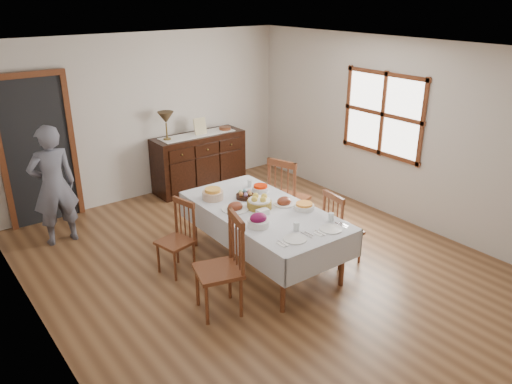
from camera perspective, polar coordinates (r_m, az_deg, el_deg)
ground at (r=6.28m, az=0.56°, el=-8.34°), size 6.00×6.00×0.00m
room_shell at (r=5.87m, az=-3.05°, el=6.88°), size 5.02×6.02×2.65m
dining_table at (r=6.00m, az=0.82°, el=-2.76°), size 1.14×2.19×0.75m
chair_left_near at (r=5.21m, az=-3.76°, el=-8.27°), size 0.56×0.56×1.09m
chair_left_far at (r=6.03m, az=-8.91°, el=-5.07°), size 0.44×0.44×0.89m
chair_right_near at (r=6.21m, az=9.56°, el=-4.00°), size 0.43×0.43×0.95m
chair_right_far at (r=6.85m, az=3.54°, el=-0.42°), size 0.58×0.58×1.11m
sideboard at (r=8.54m, az=-6.52°, el=3.49°), size 1.57×0.57×0.94m
person at (r=7.00m, az=-22.21°, el=1.10°), size 0.55×0.35×1.73m
bread_basket at (r=5.97m, az=0.38°, el=-1.25°), size 0.30×0.30×0.17m
egg_basket at (r=6.27m, az=-1.24°, el=-0.39°), size 0.24×0.24×0.10m
ham_platter_a at (r=5.95m, az=-2.39°, el=-1.76°), size 0.33×0.33×0.11m
ham_platter_b at (r=6.09m, az=3.24°, el=-1.14°), size 0.26×0.26×0.11m
beet_bowl at (r=5.52m, az=0.27°, el=-3.30°), size 0.25×0.25×0.15m
carrot_bowl at (r=6.47m, az=0.52°, el=0.41°), size 0.22×0.22×0.09m
pineapple_bowl at (r=6.25m, az=-4.95°, el=-0.26°), size 0.27×0.27×0.14m
casserole_dish at (r=5.98m, az=5.52°, el=-1.63°), size 0.24×0.24×0.08m
butter_dish at (r=5.80m, az=0.76°, el=-2.32°), size 0.14×0.09×0.07m
setting_left at (r=5.33m, az=4.49°, el=-4.90°), size 0.42×0.31×0.10m
setting_right at (r=5.58m, az=8.51°, el=-3.76°), size 0.42×0.31×0.10m
glass_far_a at (r=6.41m, az=-4.83°, el=0.21°), size 0.06×0.06×0.11m
glass_far_b at (r=6.62m, az=-0.71°, el=1.00°), size 0.07×0.07×0.10m
runner at (r=8.39m, az=-6.72°, el=6.54°), size 1.30×0.35×0.01m
table_lamp at (r=8.07m, az=-10.28°, el=8.29°), size 0.26×0.26×0.46m
picture_frame at (r=8.37m, az=-6.41°, el=7.47°), size 0.22×0.08×0.28m
deco_bowl at (r=8.64m, az=-3.56°, el=7.27°), size 0.20×0.20×0.06m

